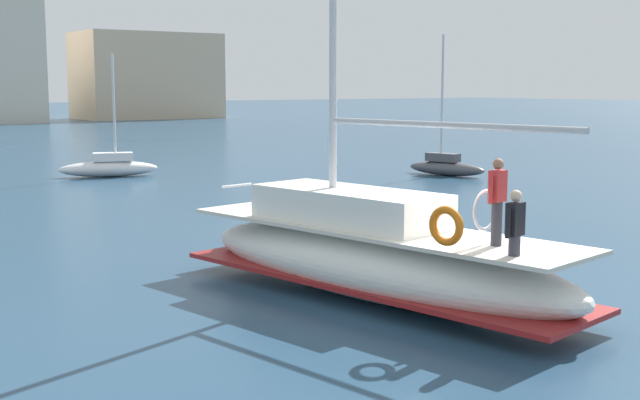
{
  "coord_description": "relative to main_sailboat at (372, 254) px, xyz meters",
  "views": [
    {
      "loc": [
        -10.97,
        -11.84,
        4.34
      ],
      "look_at": [
        -0.6,
        3.47,
        1.8
      ],
      "focal_mm": 47.13,
      "sensor_mm": 36.0,
      "label": 1
    }
  ],
  "objects": [
    {
      "name": "main_sailboat",
      "position": [
        0.0,
        0.0,
        0.0
      ],
      "size": [
        4.18,
        9.88,
        12.7
      ],
      "color": "white",
      "rests_on": "ground"
    },
    {
      "name": "ground_plane",
      "position": [
        0.62,
        -1.55,
        -0.91
      ],
      "size": [
        400.0,
        400.0,
        0.0
      ],
      "primitive_type": "plane",
      "color": "navy"
    },
    {
      "name": "moored_sloop_near",
      "position": [
        3.63,
        25.21,
        -0.41
      ],
      "size": [
        4.72,
        2.46,
        5.8
      ],
      "color": "white",
      "rests_on": "ground"
    },
    {
      "name": "moored_sloop_far",
      "position": [
        17.3,
        16.62,
        -0.42
      ],
      "size": [
        2.04,
        4.26,
        6.72
      ],
      "color": "#4C4C51",
      "rests_on": "ground"
    }
  ]
}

